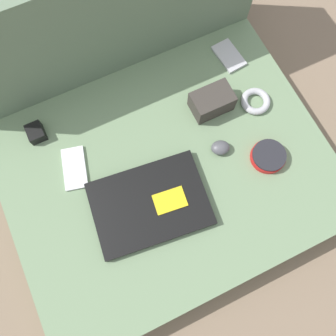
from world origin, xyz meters
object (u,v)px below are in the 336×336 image
computer_mouse (220,148)px  charger_brick (36,133)px  speaker_puck (268,156)px  camera_pouch (212,102)px  phone_silver (75,168)px  laptop (150,204)px  phone_black (229,56)px

computer_mouse → charger_brick: (-0.48, 0.28, 0.00)m
speaker_puck → camera_pouch: (-0.08, 0.22, 0.02)m
computer_mouse → speaker_puck: size_ratio=0.65×
computer_mouse → phone_silver: bearing=-178.9°
laptop → computer_mouse: computer_mouse is taller
laptop → camera_pouch: bearing=40.7°
computer_mouse → speaker_puck: computer_mouse is taller
laptop → speaker_puck: speaker_puck is taller
speaker_puck → charger_brick: 0.70m
phone_black → charger_brick: size_ratio=2.07×
laptop → phone_silver: (-0.16, 0.20, -0.01)m
speaker_puck → phone_black: 0.37m
laptop → phone_black: size_ratio=2.91×
speaker_puck → computer_mouse: bearing=144.1°
laptop → camera_pouch: camera_pouch is taller
phone_black → phone_silver: bearing=-171.8°
phone_silver → charger_brick: size_ratio=2.44×
laptop → computer_mouse: 0.27m
camera_pouch → charger_brick: 0.54m
phone_silver → camera_pouch: (0.46, 0.01, 0.03)m
laptop → computer_mouse: bearing=20.4°
phone_silver → charger_brick: charger_brick is taller
camera_pouch → charger_brick: size_ratio=2.15×
phone_silver → phone_black: bearing=27.3°
laptop → camera_pouch: (0.30, 0.20, 0.02)m
charger_brick → laptop: bearing=-57.4°
phone_black → laptop: bearing=-147.7°
speaker_puck → phone_black: size_ratio=0.86×
camera_pouch → phone_silver: bearing=-179.1°
phone_silver → charger_brick: bearing=126.8°
phone_black → charger_brick: charger_brick is taller
computer_mouse → camera_pouch: camera_pouch is taller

